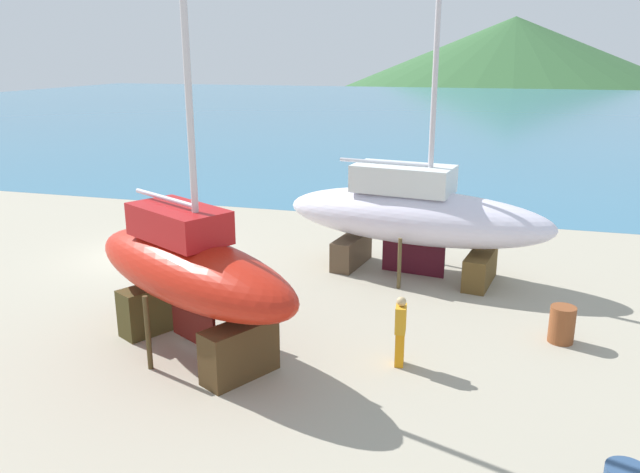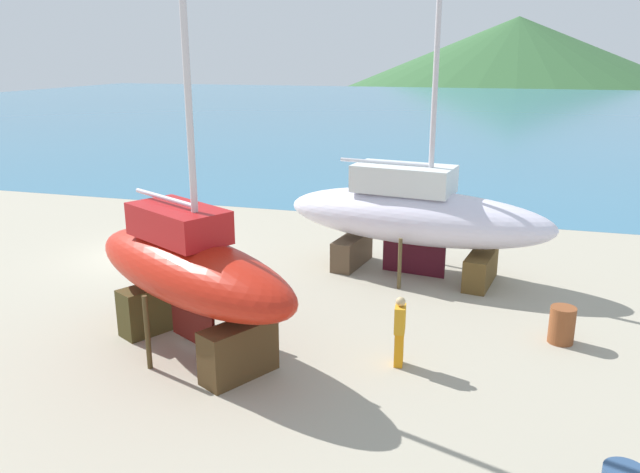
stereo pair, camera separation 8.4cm
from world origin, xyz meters
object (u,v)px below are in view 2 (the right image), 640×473
object	(u,v)px
sailboat_small_center	(414,215)
barrel_tipped_right	(562,325)
sailboat_large_starboard	(189,270)
worker	(400,330)

from	to	relation	value
sailboat_small_center	barrel_tipped_right	size ratio (longest dim) A/B	13.72
sailboat_large_starboard	worker	xyz separation A→B (m)	(4.92, 0.65, -1.20)
sailboat_small_center	barrel_tipped_right	distance (m)	6.14
sailboat_small_center	barrel_tipped_right	world-z (taller)	sailboat_small_center
sailboat_small_center	barrel_tipped_right	bearing A→B (deg)	-34.42
sailboat_small_center	worker	size ratio (longest dim) A/B	7.63
worker	barrel_tipped_right	bearing A→B (deg)	26.76
sailboat_small_center	worker	bearing A→B (deg)	-75.64
sailboat_large_starboard	barrel_tipped_right	xyz separation A→B (m)	(8.65, 2.97, -1.60)
sailboat_small_center	worker	world-z (taller)	sailboat_small_center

